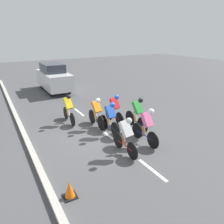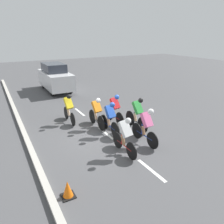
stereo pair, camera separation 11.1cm
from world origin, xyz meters
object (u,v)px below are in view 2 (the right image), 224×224
(cyclist_pink, at_px, (146,125))
(support_car, at_px, (55,77))
(cyclist_yellow, at_px, (69,108))
(traffic_cone, at_px, (68,189))
(cyclist_orange, at_px, (97,112))
(cyclist_blue, at_px, (110,117))
(cyclist_green, at_px, (137,113))
(cyclist_red, at_px, (115,108))
(cyclist_white, at_px, (125,135))

(cyclist_pink, bearing_deg, support_car, -85.99)
(cyclist_yellow, height_order, support_car, support_car)
(traffic_cone, bearing_deg, cyclist_orange, -125.03)
(support_car, relative_size, traffic_cone, 8.89)
(cyclist_blue, height_order, cyclist_green, cyclist_green)
(cyclist_orange, bearing_deg, cyclist_red, 178.54)
(cyclist_yellow, xyz_separation_m, support_car, (-1.20, -6.77, 0.25))
(cyclist_red, relative_size, traffic_cone, 3.59)
(cyclist_blue, height_order, cyclist_red, cyclist_red)
(traffic_cone, bearing_deg, cyclist_white, -155.93)
(cyclist_white, xyz_separation_m, support_car, (-0.42, -10.65, 0.24))
(cyclist_red, bearing_deg, cyclist_orange, -1.46)
(cyclist_pink, height_order, cyclist_blue, cyclist_pink)
(cyclist_green, height_order, support_car, support_car)
(cyclist_pink, bearing_deg, cyclist_orange, -68.09)
(cyclist_white, distance_m, cyclist_blue, 1.82)
(cyclist_white, relative_size, cyclist_blue, 0.93)
(cyclist_white, xyz_separation_m, cyclist_blue, (-0.36, -1.78, -0.00))
(cyclist_white, bearing_deg, cyclist_red, -112.61)
(support_car, bearing_deg, cyclist_orange, 88.17)
(cyclist_orange, distance_m, cyclist_white, 2.72)
(cyclist_blue, relative_size, support_car, 0.39)
(cyclist_blue, distance_m, traffic_cone, 4.14)
(cyclist_green, distance_m, traffic_cone, 5.06)
(cyclist_pink, xyz_separation_m, support_car, (0.73, -10.37, 0.21))
(cyclist_white, relative_size, cyclist_yellow, 0.96)
(cyclist_green, xyz_separation_m, traffic_cone, (4.20, 2.76, -0.58))
(cyclist_yellow, distance_m, cyclist_red, 2.24)
(cyclist_orange, height_order, cyclist_white, cyclist_white)
(cyclist_yellow, bearing_deg, cyclist_blue, 118.34)
(cyclist_red, bearing_deg, cyclist_yellow, -32.14)
(cyclist_yellow, xyz_separation_m, cyclist_blue, (-1.13, 2.10, 0.00))
(cyclist_yellow, bearing_deg, cyclist_white, 101.28)
(cyclist_green, height_order, traffic_cone, cyclist_green)
(cyclist_white, xyz_separation_m, cyclist_green, (-1.68, -1.63, 0.01))
(cyclist_white, relative_size, traffic_cone, 3.27)
(cyclist_white, distance_m, support_car, 10.66)
(cyclist_red, relative_size, support_car, 0.40)
(cyclist_blue, xyz_separation_m, support_car, (-0.06, -8.87, 0.25))
(cyclist_pink, distance_m, cyclist_green, 1.45)
(cyclist_yellow, distance_m, cyclist_green, 3.34)
(cyclist_orange, xyz_separation_m, cyclist_white, (0.17, 2.72, 0.02))
(cyclist_blue, relative_size, traffic_cone, 3.50)
(cyclist_yellow, distance_m, support_car, 6.88)
(cyclist_yellow, relative_size, cyclist_red, 0.95)
(cyclist_orange, bearing_deg, support_car, -91.83)
(cyclist_blue, distance_m, cyclist_red, 1.19)
(cyclist_red, xyz_separation_m, cyclist_green, (-0.56, 1.07, 0.02))
(traffic_cone, bearing_deg, cyclist_green, -146.76)
(cyclist_red, height_order, cyclist_green, cyclist_green)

